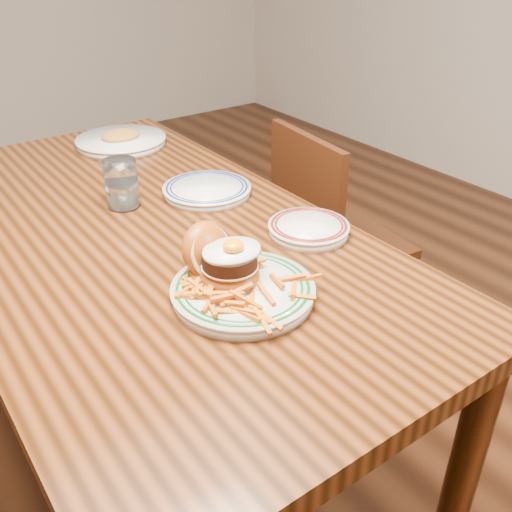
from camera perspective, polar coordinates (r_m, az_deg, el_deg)
floor at (r=1.86m, az=-9.07°, el=-18.16°), size 6.00×6.00×0.00m
table at (r=1.44m, az=-11.16°, el=-0.34°), size 0.85×1.60×0.75m
chair_right at (r=2.00m, az=7.33°, el=1.91°), size 0.42×0.42×0.82m
main_plate at (r=1.11m, az=-1.96°, el=-2.31°), size 0.28×0.30×0.14m
side_plate at (r=1.34m, az=5.29°, el=2.81°), size 0.19×0.20×0.03m
rear_plate at (r=1.55m, az=-4.92°, el=6.65°), size 0.24×0.24×0.03m
water_glass at (r=1.50m, az=-13.26°, el=6.78°), size 0.08×0.08×0.13m
far_plate at (r=1.96m, az=-13.34°, el=11.17°), size 0.29×0.29×0.05m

